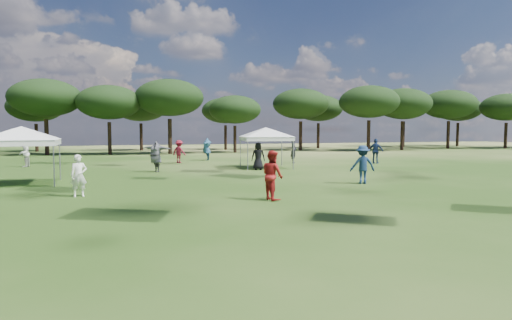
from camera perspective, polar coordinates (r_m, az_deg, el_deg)
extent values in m
cylinder|color=black|center=(46.28, -26.13, 2.75)|extent=(0.40, 0.40, 3.46)
ellipsoid|color=black|center=(46.38, -26.28, 7.46)|extent=(6.73, 6.73, 3.63)
cylinder|color=black|center=(44.63, -18.93, 2.75)|extent=(0.37, 0.37, 3.21)
ellipsoid|color=black|center=(44.70, -19.04, 7.27)|extent=(6.24, 6.24, 3.36)
cylinder|color=black|center=(44.45, -11.40, 3.11)|extent=(0.41, 0.41, 3.56)
ellipsoid|color=black|center=(44.56, -11.47, 8.14)|extent=(6.91, 6.91, 3.73)
cylinder|color=black|center=(46.08, -2.82, 2.79)|extent=(0.33, 0.33, 2.88)
ellipsoid|color=black|center=(46.11, -2.84, 6.73)|extent=(5.60, 5.60, 3.02)
cylinder|color=black|center=(51.32, 5.96, 3.22)|extent=(0.39, 0.39, 3.44)
ellipsoid|color=black|center=(51.40, 5.99, 7.45)|extent=(6.69, 6.69, 3.60)
cylinder|color=black|center=(51.08, 14.78, 3.16)|extent=(0.40, 0.40, 3.53)
ellipsoid|color=black|center=(51.17, 14.86, 7.51)|extent=(6.86, 6.86, 3.70)
cylinder|color=black|center=(54.19, 18.90, 3.08)|extent=(0.40, 0.40, 3.47)
ellipsoid|color=black|center=(54.27, 18.99, 7.11)|extent=(6.74, 6.74, 3.63)
cylinder|color=black|center=(61.18, 24.24, 3.08)|extent=(0.41, 0.41, 3.57)
ellipsoid|color=black|center=(61.26, 24.35, 6.76)|extent=(6.94, 6.94, 3.74)
cylinder|color=black|center=(64.57, 30.33, 2.82)|extent=(0.38, 0.38, 3.35)
ellipsoid|color=black|center=(64.63, 30.45, 6.09)|extent=(6.51, 6.51, 3.51)
cylinder|color=black|center=(54.03, -27.21, 2.66)|extent=(0.36, 0.36, 3.11)
ellipsoid|color=black|center=(54.07, -27.33, 6.29)|extent=(6.05, 6.05, 3.26)
cylinder|color=black|center=(52.58, -15.06, 2.99)|extent=(0.37, 0.37, 3.20)
ellipsoid|color=black|center=(52.63, -15.13, 6.83)|extent=(6.21, 6.21, 3.35)
cylinder|color=black|center=(52.85, -4.08, 3.02)|extent=(0.34, 0.34, 2.99)
ellipsoid|color=black|center=(52.89, -4.10, 6.59)|extent=(5.81, 5.81, 3.13)
cylinder|color=black|center=(57.61, 8.29, 3.23)|extent=(0.38, 0.38, 3.31)
ellipsoid|color=black|center=(57.67, 8.33, 6.85)|extent=(6.43, 6.43, 3.47)
cylinder|color=black|center=(65.11, 19.05, 3.29)|extent=(0.42, 0.42, 3.64)
ellipsoid|color=black|center=(65.19, 19.13, 6.81)|extent=(7.06, 7.06, 3.81)
cylinder|color=black|center=(70.49, 25.28, 3.09)|extent=(0.40, 0.40, 3.46)
ellipsoid|color=black|center=(70.55, 25.38, 6.19)|extent=(6.72, 6.72, 3.62)
cylinder|color=gray|center=(20.43, -25.35, -0.54)|extent=(0.06, 0.06, 1.96)
cylinder|color=gray|center=(23.25, -24.69, -0.01)|extent=(0.06, 0.06, 1.96)
cube|color=white|center=(21.97, -28.76, 2.07)|extent=(3.10, 3.10, 0.25)
pyramid|color=white|center=(21.96, -28.83, 3.96)|extent=(6.10, 6.10, 0.60)
cylinder|color=gray|center=(25.87, -1.12, 0.74)|extent=(0.06, 0.06, 1.95)
cylinder|color=gray|center=(26.51, 4.99, 0.81)|extent=(0.06, 0.06, 1.95)
cylinder|color=gray|center=(28.70, -2.10, 1.07)|extent=(0.06, 0.06, 1.95)
cylinder|color=gray|center=(29.27, 3.45, 1.13)|extent=(0.06, 0.06, 1.95)
cube|color=white|center=(27.52, 1.31, 2.87)|extent=(3.36, 3.36, 0.25)
pyramid|color=white|center=(27.51, 1.31, 4.38)|extent=(6.12, 6.12, 0.60)
imported|color=#2A2A2E|center=(31.67, 5.03, 1.26)|extent=(0.65, 0.79, 1.85)
imported|color=black|center=(26.28, 0.30, 0.51)|extent=(0.95, 0.76, 1.69)
imported|color=maroon|center=(32.28, -10.21, 1.12)|extent=(1.22, 1.22, 1.70)
imported|color=navy|center=(34.66, -6.57, 1.45)|extent=(1.48, 2.27, 1.81)
imported|color=white|center=(17.14, -22.55, -1.94)|extent=(0.63, 0.48, 1.57)
imported|color=#46464A|center=(25.56, -13.21, 0.42)|extent=(1.92, 2.04, 1.79)
imported|color=navy|center=(32.34, 15.68, 1.15)|extent=(1.04, 1.09, 1.82)
imported|color=silver|center=(32.15, -28.55, 0.79)|extent=(0.83, 0.99, 1.83)
imported|color=navy|center=(20.19, 14.02, -0.59)|extent=(1.26, 0.89, 1.77)
imported|color=maroon|center=(15.10, 2.22, -2.03)|extent=(0.81, 0.97, 1.76)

